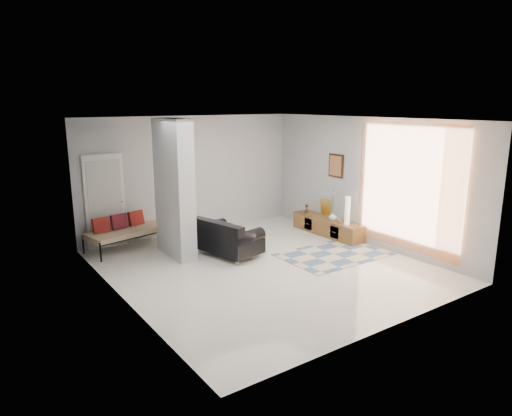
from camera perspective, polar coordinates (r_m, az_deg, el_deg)
floor at (r=8.91m, az=1.06°, el=-7.31°), size 6.00×6.00×0.00m
ceiling at (r=8.35m, az=1.14°, el=11.01°), size 6.00×6.00×0.00m
wall_back at (r=11.05m, az=-8.09°, el=4.09°), size 6.00×0.00×6.00m
wall_front at (r=6.41m, az=17.07°, el=-2.91°), size 6.00×0.00×6.00m
wall_left at (r=7.29m, az=-16.68°, el=-0.98°), size 0.00×6.00×6.00m
wall_right at (r=10.35m, az=13.55°, el=3.25°), size 0.00×6.00×6.00m
partition_column at (r=9.34m, az=-10.21°, el=2.37°), size 0.35×1.20×2.80m
hallway_door at (r=10.32m, az=-18.36°, el=0.77°), size 0.85×0.06×2.04m
curtain at (r=9.57m, az=18.37°, el=2.47°), size 0.00×2.55×2.55m
wall_art at (r=10.90m, az=9.98°, el=5.23°), size 0.04×0.45×0.55m
media_console at (r=11.05m, az=8.94°, el=-2.28°), size 0.45×2.03×0.80m
loveseat at (r=9.44m, az=-3.70°, el=-3.81°), size 1.08×1.52×0.76m
daybed at (r=10.25m, az=-15.70°, el=-2.62°), size 1.93×1.11×0.77m
area_rug at (r=9.70m, az=9.71°, el=-5.73°), size 2.21×1.49×0.01m
cylinder_lamp at (r=10.48m, az=11.37°, el=-0.32°), size 0.12×0.12×0.64m
bronze_figurine at (r=11.46m, az=6.34°, el=-0.09°), size 0.12×0.12×0.22m
vase at (r=10.80m, az=9.55°, el=-1.05°), size 0.21×0.21×0.20m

